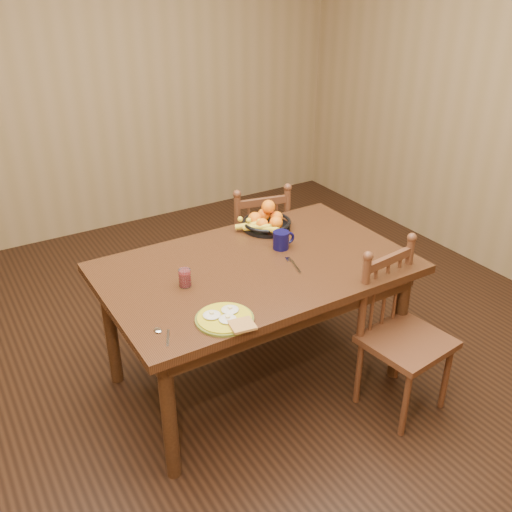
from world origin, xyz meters
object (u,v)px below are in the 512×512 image
dining_table (256,278)px  chair_near (402,335)px  chair_far (255,248)px  breakfast_plate (225,318)px  fruit_bowl (266,222)px  coffee_mug (282,240)px

dining_table → chair_near: chair_near is taller
chair_far → breakfast_plate: bearing=64.9°
chair_near → fruit_bowl: bearing=99.7°
chair_far → coffee_mug: chair_far is taller
chair_far → breakfast_plate: chair_far is taller
chair_far → chair_near: bearing=107.7°
chair_near → dining_table: bearing=127.6°
chair_far → breakfast_plate: 1.37m
chair_near → fruit_bowl: size_ratio=2.78×
dining_table → fruit_bowl: fruit_bowl is taller
dining_table → coffee_mug: 0.27m
dining_table → breakfast_plate: breakfast_plate is taller
dining_table → chair_far: size_ratio=1.78×
chair_far → coffee_mug: (-0.20, -0.60, 0.36)m
fruit_bowl → breakfast_plate: bearing=-132.7°
breakfast_plate → fruit_bowl: fruit_bowl is taller
fruit_bowl → chair_far: bearing=68.4°
coffee_mug → chair_far: bearing=71.9°
dining_table → coffee_mug: coffee_mug is taller
chair_near → breakfast_plate: 1.01m
chair_far → coffee_mug: 0.73m
chair_far → breakfast_plate: (-0.80, -1.07, 0.32)m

